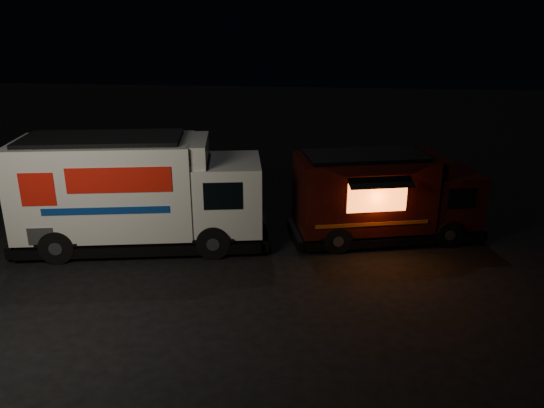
{
  "coord_description": "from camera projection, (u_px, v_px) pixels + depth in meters",
  "views": [
    {
      "loc": [
        3.3,
        -11.79,
        6.43
      ],
      "look_at": [
        1.76,
        2.0,
        1.51
      ],
      "focal_mm": 35.0,
      "sensor_mm": 36.0,
      "label": 1
    }
  ],
  "objects": [
    {
      "name": "ground",
      "position": [
        195.0,
        283.0,
        13.54
      ],
      "size": [
        80.0,
        80.0,
        0.0
      ],
      "primitive_type": "plane",
      "color": "black",
      "rests_on": "ground"
    },
    {
      "name": "white_truck",
      "position": [
        141.0,
        192.0,
        15.3
      ],
      "size": [
        7.58,
        3.73,
        3.29
      ],
      "primitive_type": null,
      "rotation": [
        0.0,
        0.0,
        0.18
      ],
      "color": "silver",
      "rests_on": "ground"
    },
    {
      "name": "red_truck",
      "position": [
        387.0,
        196.0,
        15.92
      ],
      "size": [
        6.07,
        3.45,
        2.67
      ],
      "primitive_type": null,
      "rotation": [
        0.0,
        0.0,
        0.25
      ],
      "color": "#3A0E0A",
      "rests_on": "ground"
    }
  ]
}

